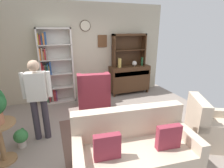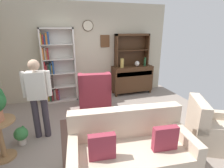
# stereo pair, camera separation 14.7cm
# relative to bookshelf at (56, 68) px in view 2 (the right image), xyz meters

# --- Properties ---
(ground_plane) EXTENTS (5.40, 4.60, 0.02)m
(ground_plane) POSITION_rel_bookshelf_xyz_m (1.00, -1.94, -1.02)
(ground_plane) COLOR gray
(wall_back) EXTENTS (5.00, 0.09, 2.80)m
(wall_back) POSITION_rel_bookshelf_xyz_m (1.00, 0.19, 0.40)
(wall_back) COLOR #BCB299
(wall_back) RESTS_ON ground_plane
(area_rug) EXTENTS (2.48, 2.01, 0.01)m
(area_rug) POSITION_rel_bookshelf_xyz_m (1.20, -2.24, -1.00)
(area_rug) COLOR brown
(area_rug) RESTS_ON ground_plane
(bookshelf) EXTENTS (0.90, 0.30, 2.10)m
(bookshelf) POSITION_rel_bookshelf_xyz_m (0.00, 0.00, 0.00)
(bookshelf) COLOR silver
(bookshelf) RESTS_ON ground_plane
(sideboard) EXTENTS (1.30, 0.45, 0.92)m
(sideboard) POSITION_rel_bookshelf_xyz_m (2.33, -0.08, -0.50)
(sideboard) COLOR #422816
(sideboard) RESTS_ON ground_plane
(sideboard_hutch) EXTENTS (1.10, 0.26, 1.00)m
(sideboard_hutch) POSITION_rel_bookshelf_xyz_m (2.33, 0.02, 0.55)
(sideboard_hutch) COLOR #422816
(sideboard_hutch) RESTS_ON sideboard
(vase_tall) EXTENTS (0.11, 0.11, 0.28)m
(vase_tall) POSITION_rel_bookshelf_xyz_m (1.94, -0.16, 0.05)
(vase_tall) COLOR tan
(vase_tall) RESTS_ON sideboard
(vase_round) EXTENTS (0.15, 0.15, 0.17)m
(vase_round) POSITION_rel_bookshelf_xyz_m (2.46, -0.15, -0.00)
(vase_round) COLOR beige
(vase_round) RESTS_ON sideboard
(bottle_wine) EXTENTS (0.07, 0.07, 0.27)m
(bottle_wine) POSITION_rel_bookshelf_xyz_m (2.72, -0.17, 0.05)
(bottle_wine) COLOR #194223
(bottle_wine) RESTS_ON sideboard
(couch_floral) EXTENTS (1.88, 1.05, 0.90)m
(couch_floral) POSITION_rel_bookshelf_xyz_m (0.96, -3.09, -0.69)
(couch_floral) COLOR beige
(couch_floral) RESTS_ON ground_plane
(armchair_floral) EXTENTS (1.04, 1.03, 0.88)m
(armchair_floral) POSITION_rel_bookshelf_xyz_m (2.59, -3.00, -0.72)
(armchair_floral) COLOR beige
(armchair_floral) RESTS_ON ground_plane
(wingback_chair) EXTENTS (0.88, 0.90, 1.05)m
(wingback_chair) POSITION_rel_bookshelf_xyz_m (0.88, -0.98, -0.62)
(wingback_chair) COLOR maroon
(wingback_chair) RESTS_ON ground_plane
(plant_stand) EXTENTS (0.52, 0.52, 0.70)m
(plant_stand) POSITION_rel_bookshelf_xyz_m (-0.96, -2.23, -0.58)
(plant_stand) COLOR #997047
(plant_stand) RESTS_ON ground_plane
(potted_plant_small) EXTENTS (0.25, 0.25, 0.34)m
(potted_plant_small) POSITION_rel_bookshelf_xyz_m (-0.73, -1.92, -0.81)
(potted_plant_small) COLOR beige
(potted_plant_small) RESTS_ON ground_plane
(person_reading) EXTENTS (0.53, 0.24, 1.56)m
(person_reading) POSITION_rel_bookshelf_xyz_m (-0.37, -1.78, -0.10)
(person_reading) COLOR #38333D
(person_reading) RESTS_ON ground_plane
(coffee_table) EXTENTS (0.80, 0.50, 0.42)m
(coffee_table) POSITION_rel_bookshelf_xyz_m (1.19, -2.29, -0.65)
(coffee_table) COLOR #422816
(coffee_table) RESTS_ON ground_plane
(book_stack) EXTENTS (0.17, 0.15, 0.09)m
(book_stack) POSITION_rel_bookshelf_xyz_m (1.22, -2.27, -0.54)
(book_stack) COLOR #3F3833
(book_stack) RESTS_ON coffee_table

